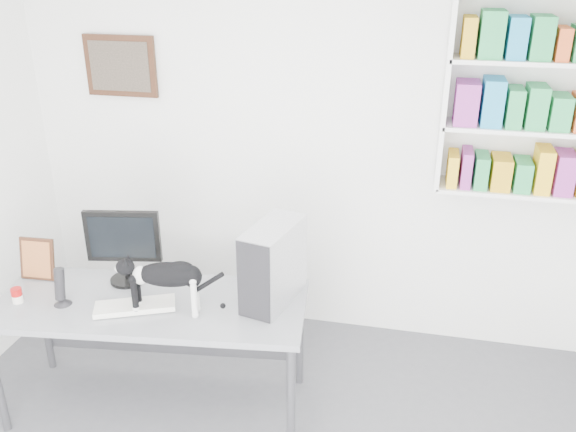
{
  "coord_description": "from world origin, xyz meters",
  "views": [
    {
      "loc": [
        0.76,
        -1.96,
        2.65
      ],
      "look_at": [
        -0.01,
        1.53,
        1.07
      ],
      "focal_mm": 38.0,
      "sensor_mm": 36.0,
      "label": 1
    }
  ],
  "objects": [
    {
      "name": "pc_tower",
      "position": [
        0.01,
        1.03,
        0.99
      ],
      "size": [
        0.31,
        0.51,
        0.47
      ],
      "primitive_type": "cube",
      "rotation": [
        0.0,
        0.0,
        -0.23
      ],
      "color": "silver",
      "rests_on": "desk"
    },
    {
      "name": "room",
      "position": [
        0.0,
        0.0,
        1.35
      ],
      "size": [
        4.01,
        4.01,
        2.7
      ],
      "color": "#545459",
      "rests_on": "ground"
    },
    {
      "name": "soup_can",
      "position": [
        -1.44,
        0.67,
        0.8
      ],
      "size": [
        0.07,
        0.07,
        0.09
      ],
      "primitive_type": "cylinder",
      "rotation": [
        0.0,
        0.0,
        0.06
      ],
      "color": "#AA0E0E",
      "rests_on": "desk"
    },
    {
      "name": "speaker",
      "position": [
        -1.17,
        0.71,
        0.87
      ],
      "size": [
        0.12,
        0.12,
        0.24
      ],
      "primitive_type": "cylinder",
      "rotation": [
        0.0,
        0.0,
        -0.21
      ],
      "color": "black",
      "rests_on": "desk"
    },
    {
      "name": "keyboard",
      "position": [
        -0.74,
        0.76,
        0.77
      ],
      "size": [
        0.48,
        0.34,
        0.03
      ],
      "primitive_type": "cube",
      "rotation": [
        0.0,
        0.0,
        0.41
      ],
      "color": "silver",
      "rests_on": "desk"
    },
    {
      "name": "leaning_print",
      "position": [
        -1.48,
        0.96,
        0.89
      ],
      "size": [
        0.23,
        0.1,
        0.27
      ],
      "primitive_type": "cube",
      "rotation": [
        0.0,
        0.0,
        0.05
      ],
      "color": "#3F2014",
      "rests_on": "desk"
    },
    {
      "name": "cat",
      "position": [
        -0.53,
        0.76,
        0.92
      ],
      "size": [
        0.56,
        0.23,
        0.33
      ],
      "primitive_type": null,
      "rotation": [
        0.0,
        0.0,
        0.17
      ],
      "color": "black",
      "rests_on": "desk"
    },
    {
      "name": "bookshelf",
      "position": [
        1.4,
        1.85,
        1.85
      ],
      "size": [
        1.03,
        0.28,
        1.24
      ],
      "primitive_type": "cube",
      "color": "white",
      "rests_on": "room"
    },
    {
      "name": "desk",
      "position": [
        -0.69,
        0.85,
        0.38
      ],
      "size": [
        1.89,
        0.92,
        0.76
      ],
      "primitive_type": "cube",
      "rotation": [
        0.0,
        0.0,
        0.12
      ],
      "color": "gray",
      "rests_on": "room"
    },
    {
      "name": "monitor",
      "position": [
        -0.92,
        1.04,
        1.0
      ],
      "size": [
        0.48,
        0.3,
        0.48
      ],
      "primitive_type": "cube",
      "rotation": [
        0.0,
        0.0,
        0.18
      ],
      "color": "black",
      "rests_on": "desk"
    },
    {
      "name": "wall_art",
      "position": [
        -1.3,
        1.97,
        1.9
      ],
      "size": [
        0.52,
        0.04,
        0.42
      ],
      "primitive_type": "cube",
      "color": "#3F2014",
      "rests_on": "room"
    }
  ]
}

